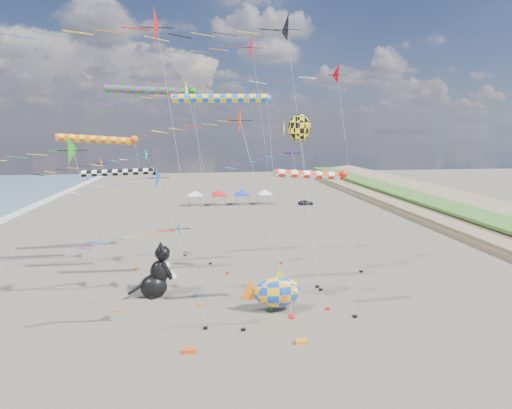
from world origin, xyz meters
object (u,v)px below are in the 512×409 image
at_px(fish_inflatable, 277,292).
at_px(person_adult, 272,298).
at_px(cat_inflatable, 156,270).
at_px(child_green, 271,307).
at_px(child_blue, 282,294).
at_px(parked_car, 306,202).

distance_m(fish_inflatable, person_adult, 1.38).
relative_size(cat_inflatable, fish_inflatable, 0.94).
height_order(person_adult, child_green, person_adult).
height_order(fish_inflatable, child_blue, fish_inflatable).
relative_size(child_green, child_blue, 1.23).
xyz_separation_m(cat_inflatable, fish_inflatable, (10.83, -4.96, -0.79)).
bearing_deg(child_green, child_blue, 68.47).
relative_size(cat_inflatable, child_blue, 5.61).
distance_m(cat_inflatable, child_blue, 12.22).
relative_size(fish_inflatable, child_blue, 5.94).
bearing_deg(child_green, cat_inflatable, 158.80).
distance_m(fish_inflatable, parked_car, 52.64).
xyz_separation_m(child_green, child_blue, (1.53, 2.94, -0.11)).
height_order(person_adult, parked_car, person_adult).
bearing_deg(fish_inflatable, person_adult, 107.36).
relative_size(cat_inflatable, person_adult, 2.93).
bearing_deg(parked_car, child_blue, 161.34).
distance_m(fish_inflatable, child_green, 1.41).
xyz_separation_m(cat_inflatable, child_green, (10.27, -5.26, -2.05)).
xyz_separation_m(child_green, parked_car, (16.29, 50.52, -0.02)).
bearing_deg(parked_car, fish_inflatable, 161.18).
relative_size(person_adult, child_blue, 1.92).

